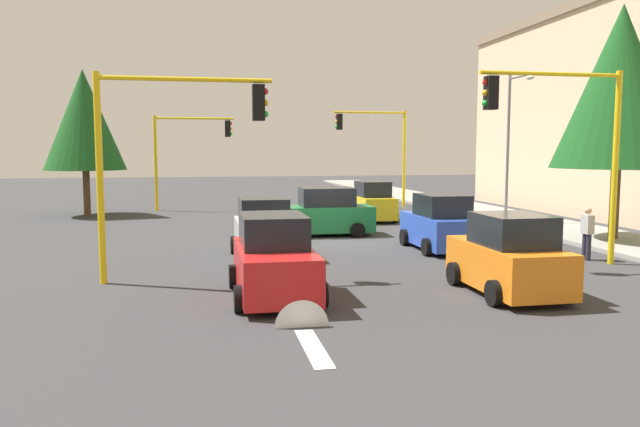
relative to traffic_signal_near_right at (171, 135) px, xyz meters
The scene contains 17 objects.
ground_plane 9.13m from the traffic_signal_near_right, 136.61° to the left, with size 120.00×120.00×0.00m, color #353538.
sidewalk_kerb 19.93m from the traffic_signal_near_right, 124.22° to the left, with size 80.00×4.00×0.15m, color gray.
lane_arrow_near 7.26m from the traffic_signal_near_right, 25.85° to the left, with size 2.40×1.10×1.10m.
traffic_signal_near_right is the anchor object (origin of this frame).
traffic_signal_near_left 11.40m from the traffic_signal_near_right, 90.00° to the left, with size 0.36×4.59×5.89m.
traffic_signal_far_left 23.03m from the traffic_signal_near_right, 150.29° to the left, with size 0.36×4.59×5.95m.
traffic_signal_far_right 20.00m from the traffic_signal_near_right, behind, with size 0.36×4.59×5.49m.
street_lamp_curbside 17.71m from the traffic_signal_near_right, 122.87° to the left, with size 2.15×0.28×7.00m.
tree_roadside_near 16.77m from the traffic_signal_near_right, 103.89° to the left, with size 4.85×4.85×8.90m.
tree_opposite_side 18.81m from the traffic_signal_near_right, 163.51° to the right, with size 4.25×4.25×7.78m.
car_yellow 16.02m from the traffic_signal_near_right, 144.68° to the left, with size 3.75×1.92×1.98m.
car_silver 5.03m from the traffic_signal_near_right, 137.70° to the left, with size 3.92×2.03×1.98m.
car_red 4.52m from the traffic_signal_near_right, 46.16° to the left, with size 3.96×2.03×1.98m.
car_green 10.25m from the traffic_signal_near_right, 144.76° to the left, with size 2.05×4.18×1.98m.
car_blue 10.13m from the traffic_signal_near_right, 111.62° to the left, with size 3.74×2.01×1.98m.
car_orange 9.18m from the traffic_signal_near_right, 69.16° to the left, with size 3.63×2.02×1.98m.
pedestrian_crossing 13.22m from the traffic_signal_near_right, 93.40° to the left, with size 0.40×0.24×1.70m.
Camera 1 is at (22.77, -4.89, 3.51)m, focal length 34.57 mm.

